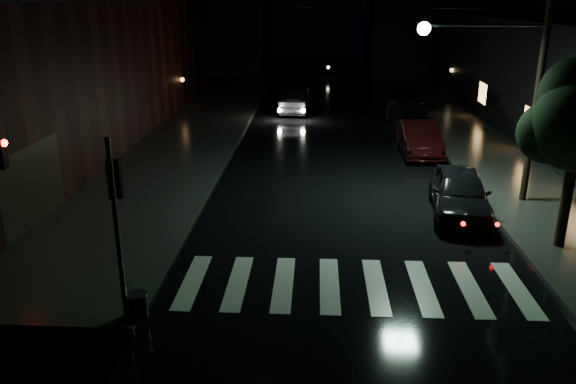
# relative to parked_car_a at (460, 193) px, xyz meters

# --- Properties ---
(ground) EXTENTS (120.00, 120.00, 0.00)m
(ground) POSITION_rel_parked_car_a_xyz_m (-6.91, -5.79, -0.78)
(ground) COLOR black
(ground) RESTS_ON ground
(sidewalk_left) EXTENTS (6.00, 44.00, 0.15)m
(sidewalk_left) POSITION_rel_parked_car_a_xyz_m (-11.91, 8.21, -0.71)
(sidewalk_left) COLOR #282826
(sidewalk_left) RESTS_ON ground
(sidewalk_right) EXTENTS (4.00, 44.00, 0.15)m
(sidewalk_right) POSITION_rel_parked_car_a_xyz_m (3.09, 8.21, -0.71)
(sidewalk_right) COLOR #282826
(sidewalk_right) RESTS_ON ground
(building_left) EXTENTS (10.00, 36.00, 7.00)m
(building_left) POSITION_rel_parked_car_a_xyz_m (-18.91, 10.21, 2.72)
(building_left) COLOR black
(building_left) RESTS_ON ground
(building_far_left) EXTENTS (14.00, 10.00, 8.00)m
(building_far_left) POSITION_rel_parked_car_a_xyz_m (-16.91, 39.21, 3.22)
(building_far_left) COLOR black
(building_far_left) RESTS_ON ground
(building_far_right) EXTENTS (14.00, 10.00, 7.00)m
(building_far_right) POSITION_rel_parked_car_a_xyz_m (7.09, 39.21, 2.72)
(building_far_right) COLOR black
(building_far_right) RESTS_ON ground
(crosswalk) EXTENTS (9.00, 3.00, 0.01)m
(crosswalk) POSITION_rel_parked_car_a_xyz_m (-3.91, -5.29, -0.78)
(crosswalk) COLOR beige
(crosswalk) RESTS_ON ground
(signal_pole_corner) EXTENTS (0.68, 0.61, 4.20)m
(signal_pole_corner) POSITION_rel_parked_car_a_xyz_m (-9.05, -7.25, 0.76)
(signal_pole_corner) COLOR slate
(signal_pole_corner) RESTS_ON ground
(signal_red_facade) EXTENTS (0.54, 0.28, 0.85)m
(signal_red_facade) POSITION_rel_parked_car_a_xyz_m (-13.55, -3.79, 2.27)
(signal_red_facade) COLOR slate
(signal_red_facade) RESTS_ON ground
(utility_pole) EXTENTS (4.92, 0.44, 8.00)m
(utility_pole) POSITION_rel_parked_car_a_xyz_m (1.92, 1.21, 3.81)
(utility_pole) COLOR black
(utility_pole) RESTS_ON ground
(parked_car_a) EXTENTS (2.41, 4.80, 1.57)m
(parked_car_a) POSITION_rel_parked_car_a_xyz_m (0.00, 0.00, 0.00)
(parked_car_a) COLOR black
(parked_car_a) RESTS_ON ground
(parked_car_b) EXTENTS (1.73, 4.83, 1.58)m
(parked_car_b) POSITION_rel_parked_car_a_xyz_m (-0.05, 7.94, 0.01)
(parked_car_b) COLOR black
(parked_car_b) RESTS_ON ground
(parked_car_c) EXTENTS (2.35, 5.17, 1.47)m
(parked_car_c) POSITION_rel_parked_car_a_xyz_m (0.38, 14.32, -0.05)
(parked_car_c) COLOR black
(parked_car_c) RESTS_ON ground
(parked_car_d) EXTENTS (2.46, 5.14, 1.42)m
(parked_car_d) POSITION_rel_parked_car_a_xyz_m (0.69, 17.93, -0.08)
(parked_car_d) COLOR black
(parked_car_d) RESTS_ON ground
(oncoming_car) EXTENTS (1.90, 4.80, 1.55)m
(oncoming_car) POSITION_rel_parked_car_a_xyz_m (-6.30, 17.78, -0.01)
(oncoming_car) COLOR black
(oncoming_car) RESTS_ON ground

